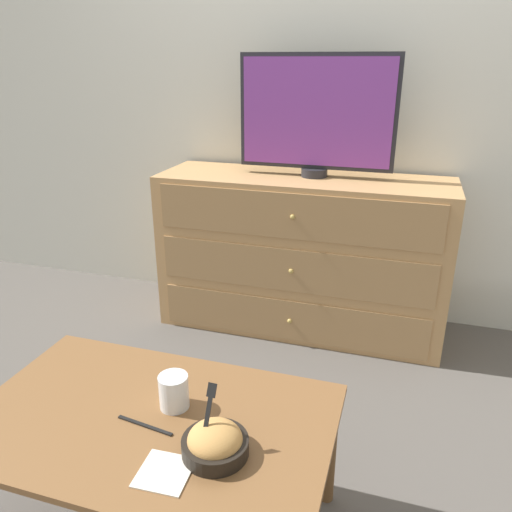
# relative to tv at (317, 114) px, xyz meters

# --- Properties ---
(ground_plane) EXTENTS (12.00, 12.00, 0.00)m
(ground_plane) POSITION_rel_tv_xyz_m (0.04, 0.23, -1.14)
(ground_plane) COLOR #56514C
(wall_back) EXTENTS (12.00, 0.05, 2.60)m
(wall_back) POSITION_rel_tv_xyz_m (0.04, 0.26, 0.16)
(wall_back) COLOR silver
(wall_back) RESTS_ON ground_plane
(dresser) EXTENTS (1.49, 0.48, 0.83)m
(dresser) POSITION_rel_tv_xyz_m (-0.04, -0.03, -0.72)
(dresser) COLOR tan
(dresser) RESTS_ON ground_plane
(tv) EXTENTS (0.77, 0.13, 0.59)m
(tv) POSITION_rel_tv_xyz_m (0.00, 0.00, 0.00)
(tv) COLOR #232328
(tv) RESTS_ON dresser
(coffee_table) EXTENTS (1.03, 0.63, 0.44)m
(coffee_table) POSITION_rel_tv_xyz_m (-0.17, -1.47, -0.75)
(coffee_table) COLOR brown
(coffee_table) RESTS_ON ground_plane
(takeout_bowl) EXTENTS (0.17, 0.17, 0.18)m
(takeout_bowl) POSITION_rel_tv_xyz_m (0.06, -1.54, -0.66)
(takeout_bowl) COLOR black
(takeout_bowl) RESTS_ON coffee_table
(drink_cup) EXTENTS (0.09, 0.09, 0.10)m
(drink_cup) POSITION_rel_tv_xyz_m (-0.13, -1.40, -0.65)
(drink_cup) COLOR beige
(drink_cup) RESTS_ON coffee_table
(napkin) EXTENTS (0.13, 0.13, 0.00)m
(napkin) POSITION_rel_tv_xyz_m (-0.04, -1.64, -0.70)
(napkin) COLOR silver
(napkin) RESTS_ON coffee_table
(knife) EXTENTS (0.18, 0.03, 0.01)m
(knife) POSITION_rel_tv_xyz_m (-0.17, -1.50, -0.70)
(knife) COLOR black
(knife) RESTS_ON coffee_table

